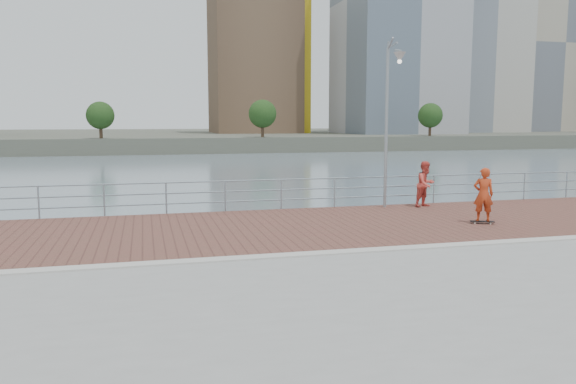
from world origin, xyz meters
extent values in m
plane|color=slate|center=(0.00, 0.00, -2.00)|extent=(400.00, 400.00, 0.00)
cube|color=brown|center=(0.00, 3.60, 0.01)|extent=(40.00, 6.80, 0.02)
cube|color=#B7B5AD|center=(0.00, 0.00, 0.03)|extent=(40.00, 0.40, 0.06)
cube|color=#4C5142|center=(0.00, 122.50, -0.75)|extent=(320.00, 95.00, 2.50)
cylinder|color=#8C9EA8|center=(-7.18, 7.00, 0.55)|extent=(0.06, 0.06, 1.10)
cylinder|color=#8C9EA8|center=(-5.13, 7.00, 0.55)|extent=(0.06, 0.06, 1.10)
cylinder|color=#8C9EA8|center=(-3.08, 7.00, 0.55)|extent=(0.06, 0.06, 1.10)
cylinder|color=#8C9EA8|center=(-1.03, 7.00, 0.55)|extent=(0.06, 0.06, 1.10)
cylinder|color=#8C9EA8|center=(1.03, 7.00, 0.55)|extent=(0.06, 0.06, 1.10)
cylinder|color=#8C9EA8|center=(3.08, 7.00, 0.55)|extent=(0.06, 0.06, 1.10)
cylinder|color=#8C9EA8|center=(5.13, 7.00, 0.55)|extent=(0.06, 0.06, 1.10)
cylinder|color=#8C9EA8|center=(7.18, 7.00, 0.55)|extent=(0.06, 0.06, 1.10)
cylinder|color=#8C9EA8|center=(9.24, 7.00, 0.55)|extent=(0.06, 0.06, 1.10)
cylinder|color=#8C9EA8|center=(11.29, 7.00, 0.55)|extent=(0.06, 0.06, 1.10)
cylinder|color=#8C9EA8|center=(13.34, 7.00, 0.55)|extent=(0.06, 0.06, 1.10)
cylinder|color=#8C9EA8|center=(0.00, 7.00, 1.10)|extent=(39.00, 0.05, 0.05)
cylinder|color=#8C9EA8|center=(0.00, 7.00, 0.73)|extent=(39.00, 0.05, 0.05)
cylinder|color=#8C9EA8|center=(0.00, 7.00, 0.36)|extent=(39.00, 0.05, 0.05)
cylinder|color=gray|center=(4.89, 6.50, 2.92)|extent=(0.12, 0.12, 5.85)
cylinder|color=gray|center=(4.89, 6.01, 5.85)|extent=(0.07, 0.97, 0.07)
cone|color=#B2B2AD|center=(4.89, 5.53, 5.65)|extent=(0.43, 0.43, 0.34)
cube|color=black|center=(6.45, 2.58, 0.09)|extent=(0.75, 0.46, 0.03)
cylinder|color=beige|center=(6.21, 2.61, 0.05)|extent=(0.07, 0.06, 0.06)
cylinder|color=beige|center=(6.64, 2.43, 0.05)|extent=(0.07, 0.06, 0.06)
cylinder|color=beige|center=(6.26, 2.73, 0.05)|extent=(0.07, 0.06, 0.06)
cylinder|color=beige|center=(6.69, 2.55, 0.05)|extent=(0.07, 0.06, 0.06)
imported|color=#BB3919|center=(6.45, 2.58, 0.95)|extent=(0.72, 0.61, 1.68)
imported|color=#DB4B40|center=(6.39, 6.19, 0.87)|extent=(1.01, 0.90, 1.71)
cube|color=gold|center=(30.00, 104.00, 25.50)|extent=(2.00, 2.00, 50.00)
cube|color=brown|center=(20.00, 110.00, 15.44)|extent=(18.00, 18.00, 29.88)
cube|color=#9E9EA3|center=(48.00, 98.00, 27.81)|extent=(22.00, 22.00, 54.63)
cube|color=#ADA38E|center=(95.00, 115.00, 21.77)|extent=(24.00, 22.00, 42.54)
cylinder|color=#473323|center=(-10.00, 77.00, 2.12)|extent=(0.50, 0.50, 3.24)
sphere|color=#193814|center=(-10.00, 77.00, 3.97)|extent=(4.17, 4.17, 4.17)
cylinder|color=#473323|center=(15.00, 77.00, 2.27)|extent=(0.50, 0.50, 3.53)
sphere|color=#193814|center=(15.00, 77.00, 4.29)|extent=(4.54, 4.54, 4.54)
cylinder|color=#473323|center=(45.00, 77.00, 2.17)|extent=(0.50, 0.50, 3.34)
sphere|color=#193814|center=(45.00, 77.00, 4.08)|extent=(4.30, 4.30, 4.30)
camera|label=1|loc=(-3.78, -12.70, 3.24)|focal=35.00mm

